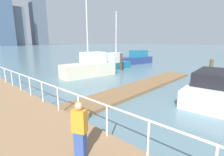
{
  "coord_description": "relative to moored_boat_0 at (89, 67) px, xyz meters",
  "views": [
    {
      "loc": [
        -6.67,
        3.33,
        3.44
      ],
      "look_at": [
        -0.27,
        9.29,
        1.49
      ],
      "focal_mm": 26.98,
      "sensor_mm": 36.0,
      "label": 1
    }
  ],
  "objects": [
    {
      "name": "skyline_tower_5",
      "position": [
        36.05,
        123.78,
        12.38
      ],
      "size": [
        8.42,
        10.75,
        26.59
      ],
      "primitive_type": "cube",
      "rotation": [
        0.0,
        0.0,
        -0.07
      ],
      "color": "slate",
      "rests_on": "ground_plane"
    },
    {
      "name": "moored_boat_3",
      "position": [
        10.54,
        2.12,
        -0.18
      ],
      "size": [
        6.78,
        3.19,
        2.01
      ],
      "color": "navy",
      "rests_on": "ground_plane"
    },
    {
      "name": "moored_boat_2",
      "position": [
        5.05,
        1.04,
        -0.18
      ],
      "size": [
        4.18,
        1.61,
        6.83
      ],
      "color": "#1E6B8C",
      "rests_on": "ground_plane"
    },
    {
      "name": "moored_boat_4",
      "position": [
        1.4,
        -10.55,
        -0.25
      ],
      "size": [
        7.61,
        2.73,
        1.7
      ],
      "color": "white",
      "rests_on": "ground_plane"
    },
    {
      "name": "dock_piling_2",
      "position": [
        4.62,
        -0.22,
        0.09
      ],
      "size": [
        0.3,
        0.3,
        2.02
      ],
      "primitive_type": "cylinder",
      "color": "#473826",
      "rests_on": "ground_plane"
    },
    {
      "name": "dock_piling_0",
      "position": [
        8.98,
        -8.64,
        -0.13
      ],
      "size": [
        0.34,
        0.34,
        1.57
      ],
      "primitive_type": "cylinder",
      "color": "brown",
      "rests_on": "ground_plane"
    },
    {
      "name": "pedestrian_0",
      "position": [
        -8.23,
        -9.59,
        0.29
      ],
      "size": [
        0.35,
        0.42,
        1.57
      ],
      "color": "#334C99",
      "rests_on": "boardwalk"
    },
    {
      "name": "skyline_tower_4",
      "position": [
        25.69,
        118.8,
        24.27
      ],
      "size": [
        10.52,
        9.64,
        50.36
      ],
      "primitive_type": "cube",
      "rotation": [
        0.0,
        0.0,
        0.05
      ],
      "color": "slate",
      "rests_on": "ground_plane"
    },
    {
      "name": "ground_plane",
      "position": [
        -3.85,
        3.82,
        -0.91
      ],
      "size": [
        300.0,
        300.0,
        0.0
      ],
      "primitive_type": "plane",
      "color": "slate"
    },
    {
      "name": "boardwalk_railing",
      "position": [
        -7.0,
        -9.35,
        0.31
      ],
      "size": [
        0.06,
        24.34,
        1.08
      ],
      "color": "white",
      "rests_on": "boardwalk"
    },
    {
      "name": "moored_boat_0",
      "position": [
        0.0,
        0.0,
        0.0
      ],
      "size": [
        5.61,
        2.68,
        7.62
      ],
      "color": "beige",
      "rests_on": "ground_plane"
    },
    {
      "name": "floating_dock",
      "position": [
        -0.32,
        -6.18,
        -0.82
      ],
      "size": [
        14.05,
        2.0,
        0.18
      ],
      "primitive_type": "cube",
      "color": "olive",
      "rests_on": "ground_plane"
    }
  ]
}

